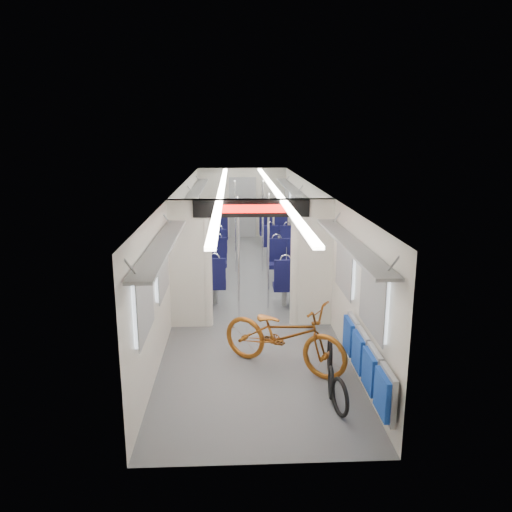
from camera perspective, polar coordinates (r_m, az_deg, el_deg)
The scene contains 14 objects.
carriage at distance 10.49m, azimuth -0.89°, elevation 3.41°, with size 12.00×12.02×2.31m.
bicycle at distance 7.42m, azimuth 3.19°, elevation -8.97°, with size 0.70×2.00×1.05m, color #954F15.
flip_bench at distance 6.63m, azimuth 12.44°, elevation -11.67°, with size 0.12×2.15×0.56m.
bike_hoop_a at distance 6.47m, azimuth 9.55°, elevation -15.80°, with size 0.50×0.50×0.05m, color black.
bike_hoop_b at distance 6.83m, azimuth 8.55°, elevation -14.30°, with size 0.44×0.44×0.05m, color black.
bike_hoop_c at distance 7.51m, azimuth 8.43°, elevation -11.26°, with size 0.52×0.52×0.05m, color black.
seat_bay_near_left at distance 10.99m, azimuth -5.80°, elevation -1.29°, with size 0.92×2.11×1.11m.
seat_bay_near_right at distance 10.86m, azimuth 4.05°, elevation -1.42°, with size 0.92×2.12×1.11m.
seat_bay_far_left at distance 14.04m, azimuth -5.13°, elevation 2.04°, with size 0.91×2.08×1.10m.
seat_bay_far_right at distance 14.66m, azimuth 2.29°, elevation 2.51°, with size 0.88×1.92×1.05m.
stanchion_near_left at distance 9.21m, azimuth -2.00°, elevation -0.32°, with size 0.04×0.04×2.30m, color silver.
stanchion_near_right at distance 9.73m, azimuth 1.41°, elevation 0.46°, with size 0.04×0.04×2.30m, color silver.
stanchion_far_left at distance 12.36m, azimuth -2.34°, elevation 3.33°, with size 0.04×0.04×2.30m, color silver.
stanchion_far_right at distance 12.41m, azimuth 0.76°, elevation 3.39°, with size 0.04×0.04×2.30m, color silver.
Camera 1 is at (-0.31, -10.58, 3.40)m, focal length 35.00 mm.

